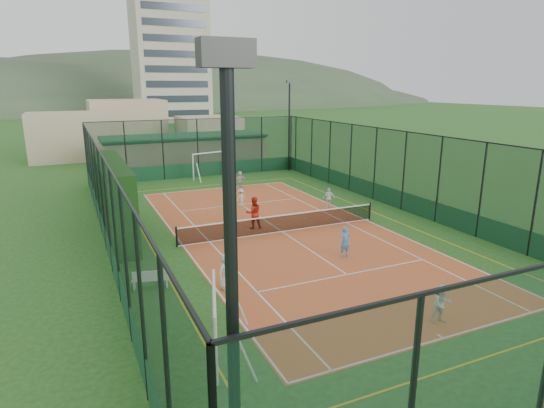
{
  "coord_description": "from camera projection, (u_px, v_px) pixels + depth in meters",
  "views": [
    {
      "loc": [
        -10.21,
        -21.36,
        7.77
      ],
      "look_at": [
        0.08,
        1.52,
        1.2
      ],
      "focal_mm": 30.0,
      "sensor_mm": 36.0,
      "label": 1
    }
  ],
  "objects": [
    {
      "name": "distant_hills",
      "position": [
        96.0,
        108.0,
        157.2
      ],
      "size": [
        200.0,
        60.0,
        24.0
      ],
      "primitive_type": null,
      "color": "#384C33",
      "rests_on": "ground"
    },
    {
      "name": "white_bench",
      "position": [
        150.0,
        279.0,
        17.87
      ],
      "size": [
        1.48,
        0.73,
        0.8
      ],
      "primitive_type": null,
      "rotation": [
        0.0,
        0.0,
        -0.24
      ],
      "color": "white",
      "rests_on": "ground"
    },
    {
      "name": "floodlight_sw",
      "position": [
        234.0,
        382.0,
        5.76
      ],
      "size": [
        0.6,
        0.26,
        8.25
      ],
      "primitive_type": null,
      "color": "black",
      "rests_on": "ground"
    },
    {
      "name": "child_far_right",
      "position": [
        329.0,
        198.0,
        29.37
      ],
      "size": [
        0.86,
        0.6,
        1.36
      ],
      "primitive_type": "imported",
      "rotation": [
        0.0,
        0.0,
        2.77
      ],
      "color": "white",
      "rests_on": "court_slab"
    },
    {
      "name": "clubhouse",
      "position": [
        184.0,
        151.0,
        43.88
      ],
      "size": [
        15.2,
        7.2,
        3.15
      ],
      "primitive_type": null,
      "color": "tan",
      "rests_on": "ground"
    },
    {
      "name": "child_far_back",
      "position": [
        240.0,
        179.0,
        35.47
      ],
      "size": [
        1.25,
        0.67,
        1.29
      ],
      "primitive_type": "imported",
      "rotation": [
        0.0,
        0.0,
        3.4
      ],
      "color": "silver",
      "rests_on": "court_slab"
    },
    {
      "name": "tennis_net",
      "position": [
        282.0,
        222.0,
        24.73
      ],
      "size": [
        11.67,
        0.12,
        1.06
      ],
      "primitive_type": null,
      "color": "black",
      "rests_on": "ground"
    },
    {
      "name": "child_near_left",
      "position": [
        227.0,
        272.0,
        17.66
      ],
      "size": [
        0.83,
        0.65,
        1.48
      ],
      "primitive_type": "imported",
      "rotation": [
        0.0,
        0.0,
        0.28
      ],
      "color": "white",
      "rests_on": "court_slab"
    },
    {
      "name": "perimeter_fence",
      "position": [
        282.0,
        187.0,
        24.23
      ],
      "size": [
        18.12,
        34.12,
        5.0
      ],
      "primitive_type": null,
      "color": "#113420",
      "rests_on": "ground"
    },
    {
      "name": "ground",
      "position": [
        282.0,
        232.0,
        24.87
      ],
      "size": [
        300.0,
        300.0,
        0.0
      ],
      "primitive_type": "plane",
      "color": "#254D1A",
      "rests_on": "ground"
    },
    {
      "name": "child_near_mid",
      "position": [
        345.0,
        242.0,
        21.04
      ],
      "size": [
        0.55,
        0.37,
        1.46
      ],
      "primitive_type": "imported",
      "rotation": [
        0.0,
        0.0,
        0.04
      ],
      "color": "#468EC8",
      "rests_on": "court_slab"
    },
    {
      "name": "court_slab",
      "position": [
        282.0,
        232.0,
        24.87
      ],
      "size": [
        11.17,
        23.97,
        0.01
      ],
      "primitive_type": "cube",
      "color": "#C1612B",
      "rests_on": "ground"
    },
    {
      "name": "floodlight_ne",
      "position": [
        289.0,
        126.0,
        41.88
      ],
      "size": [
        0.6,
        0.26,
        8.25
      ],
      "primitive_type": null,
      "color": "black",
      "rests_on": "ground"
    },
    {
      "name": "coach",
      "position": [
        254.0,
        213.0,
        25.23
      ],
      "size": [
        0.97,
        0.81,
        1.8
      ],
      "primitive_type": "imported",
      "rotation": [
        0.0,
        0.0,
        2.99
      ],
      "color": "red",
      "rests_on": "court_slab"
    },
    {
      "name": "apartment_tower",
      "position": [
        170.0,
        51.0,
        98.17
      ],
      "size": [
        15.0,
        12.0,
        30.0
      ],
      "primitive_type": "cube",
      "color": "beige",
      "rests_on": "ground"
    },
    {
      "name": "futsal_goal_far",
      "position": [
        210.0,
        165.0,
        38.99
      ],
      "size": [
        3.56,
        1.86,
        2.21
      ],
      "primitive_type": null,
      "rotation": [
        0.0,
        0.0,
        0.27
      ],
      "color": "white",
      "rests_on": "ground"
    },
    {
      "name": "child_far_left",
      "position": [
        241.0,
        198.0,
        29.89
      ],
      "size": [
        0.87,
        0.65,
        1.2
      ],
      "primitive_type": "imported",
      "rotation": [
        0.0,
        0.0,
        3.43
      ],
      "color": "silver",
      "rests_on": "court_slab"
    },
    {
      "name": "futsal_goal_near",
      "position": [
        215.0,
        323.0,
        13.35
      ],
      "size": [
        3.27,
        1.76,
        2.03
      ],
      "primitive_type": null,
      "rotation": [
        0.0,
        0.0,
        1.28
      ],
      "color": "white",
      "rests_on": "ground"
    },
    {
      "name": "child_near_right",
      "position": [
        442.0,
        304.0,
        15.18
      ],
      "size": [
        0.76,
        0.65,
        1.36
      ],
      "primitive_type": "imported",
      "rotation": [
        0.0,
        0.0,
        -0.22
      ],
      "color": "silver",
      "rests_on": "court_slab"
    },
    {
      "name": "tennis_balls",
      "position": [
        271.0,
        224.0,
        26.2
      ],
      "size": [
        5.09,
        1.21,
        0.07
      ],
      "color": "#CCE033",
      "rests_on": "court_slab"
    },
    {
      "name": "hedge_left",
      "position": [
        114.0,
        198.0,
        24.05
      ],
      "size": [
        1.35,
        9.02,
        3.94
      ],
      "primitive_type": "cube",
      "color": "black",
      "rests_on": "ground"
    }
  ]
}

